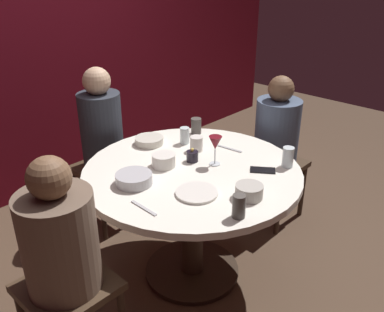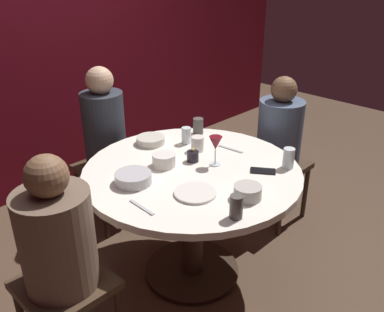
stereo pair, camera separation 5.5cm
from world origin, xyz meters
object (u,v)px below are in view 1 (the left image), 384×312
(seated_diner_back, at_px, (102,132))
(cup_near_candle, at_px, (239,206))
(seated_diner_right, at_px, (277,134))
(seated_diner_left, at_px, (60,244))
(candle_holder, at_px, (192,156))
(cup_far_edge, at_px, (288,157))
(bowl_salad_center, at_px, (164,160))
(bowl_serving_large, at_px, (134,179))
(bowl_small_white, at_px, (249,191))
(cup_by_right_diner, at_px, (196,144))
(wine_glass, at_px, (215,144))
(dinner_plate, at_px, (197,193))
(cup_by_left_diner, at_px, (196,126))
(dining_table, at_px, (192,194))
(cup_center_front, at_px, (185,135))
(bowl_sauce_side, at_px, (149,141))
(cell_phone, at_px, (263,170))

(seated_diner_back, distance_m, cup_near_candle, 1.38)
(seated_diner_back, distance_m, seated_diner_right, 1.25)
(seated_diner_left, relative_size, candle_holder, 13.22)
(seated_diner_right, relative_size, cup_far_edge, 9.39)
(cup_near_candle, bearing_deg, bowl_salad_center, 78.92)
(bowl_serving_large, height_order, cup_near_candle, cup_near_candle)
(cup_far_edge, bearing_deg, seated_diner_back, 107.52)
(bowl_salad_center, bearing_deg, candle_holder, -25.50)
(seated_diner_back, distance_m, bowl_serving_large, 0.83)
(bowl_small_white, relative_size, cup_by_right_diner, 1.50)
(wine_glass, xyz_separation_m, cup_far_edge, (0.26, -0.32, -0.07))
(seated_diner_back, distance_m, candle_holder, 0.81)
(seated_diner_left, xyz_separation_m, bowl_small_white, (0.82, -0.42, 0.09))
(dinner_plate, distance_m, bowl_salad_center, 0.37)
(cup_by_left_diner, bearing_deg, dinner_plate, -137.30)
(cup_near_candle, bearing_deg, dinner_plate, 85.55)
(candle_holder, relative_size, wine_glass, 0.48)
(seated_diner_left, relative_size, seated_diner_back, 0.94)
(dining_table, height_order, wine_glass, wine_glass)
(bowl_small_white, relative_size, cup_center_front, 1.31)
(dining_table, relative_size, cup_far_edge, 10.48)
(wine_glass, height_order, bowl_small_white, wine_glass)
(seated_diner_right, relative_size, cup_by_right_diner, 11.93)
(cup_center_front, relative_size, cup_far_edge, 0.90)
(seated_diner_right, height_order, dinner_plate, seated_diner_right)
(bowl_sauce_side, bearing_deg, cup_center_front, -43.95)
(seated_diner_right, height_order, cup_by_right_diner, seated_diner_right)
(dining_table, xyz_separation_m, candle_holder, (0.07, 0.07, 0.20))
(seated_diner_back, distance_m, cup_by_left_diner, 0.67)
(dinner_plate, bearing_deg, candle_holder, 46.35)
(dinner_plate, relative_size, cup_by_left_diner, 2.03)
(wine_glass, distance_m, bowl_small_white, 0.41)
(cup_by_right_diner, bearing_deg, bowl_serving_large, -175.57)
(wine_glass, bearing_deg, cup_near_candle, -128.36)
(seated_diner_back, relative_size, candle_holder, 14.04)
(seated_diner_right, xyz_separation_m, candle_holder, (-0.82, 0.07, 0.09))
(seated_diner_right, bearing_deg, cup_by_left_diner, -34.74)
(seated_diner_left, distance_m, cup_by_right_diner, 1.07)
(dinner_plate, xyz_separation_m, cup_by_left_diner, (0.60, 0.55, 0.05))
(seated_diner_left, distance_m, dinner_plate, 0.70)
(bowl_serving_large, relative_size, cup_center_front, 1.84)
(seated_diner_left, bearing_deg, cell_phone, -15.67)
(wine_glass, relative_size, dinner_plate, 0.80)
(bowl_small_white, relative_size, cup_near_candle, 1.21)
(wine_glass, relative_size, cup_center_front, 1.64)
(seated_diner_left, height_order, bowl_serving_large, seated_diner_left)
(bowl_salad_center, height_order, bowl_small_white, bowl_salad_center)
(dining_table, height_order, bowl_sauce_side, bowl_sauce_side)
(cell_phone, xyz_separation_m, bowl_small_white, (-0.29, -0.11, 0.03))
(wine_glass, relative_size, bowl_sauce_side, 0.96)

